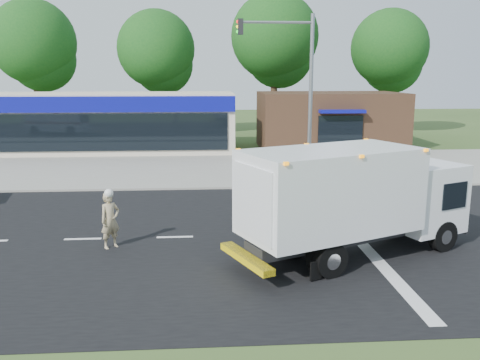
{
  "coord_description": "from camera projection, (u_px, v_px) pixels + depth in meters",
  "views": [
    {
      "loc": [
        -1.92,
        -16.19,
        5.34
      ],
      "look_at": [
        -0.76,
        1.05,
        1.7
      ],
      "focal_mm": 38.0,
      "sensor_mm": 36.0,
      "label": 1
    }
  ],
  "objects": [
    {
      "name": "ground",
      "position": [
        265.0,
        236.0,
        17.03
      ],
      "size": [
        120.0,
        120.0,
        0.0
      ],
      "primitive_type": "plane",
      "color": "#385123",
      "rests_on": "ground"
    },
    {
      "name": "sidewalk",
      "position": [
        246.0,
        182.0,
        25.02
      ],
      "size": [
        60.0,
        2.4,
        0.12
      ],
      "primitive_type": "cube",
      "color": "gray",
      "rests_on": "ground"
    },
    {
      "name": "retail_strip_mall",
      "position": [
        104.0,
        122.0,
        35.48
      ],
      "size": [
        18.0,
        6.2,
        4.0
      ],
      "color": "beige",
      "rests_on": "ground"
    },
    {
      "name": "parking_apron",
      "position": [
        238.0,
        163.0,
        30.7
      ],
      "size": [
        60.0,
        9.0,
        0.02
      ],
      "primitive_type": "cube",
      "color": "gray",
      "rests_on": "ground"
    },
    {
      "name": "brown_storefront",
      "position": [
        330.0,
        120.0,
        36.59
      ],
      "size": [
        10.0,
        6.7,
        4.0
      ],
      "color": "#382316",
      "rests_on": "ground"
    },
    {
      "name": "lane_markings",
      "position": [
        313.0,
        248.0,
        15.8
      ],
      "size": [
        55.2,
        7.0,
        0.01
      ],
      "color": "silver",
      "rests_on": "road_asphalt"
    },
    {
      "name": "ems_box_truck",
      "position": [
        353.0,
        194.0,
        14.72
      ],
      "size": [
        7.72,
        5.09,
        3.29
      ],
      "rotation": [
        0.0,
        0.0,
        0.42
      ],
      "color": "black",
      "rests_on": "ground"
    },
    {
      "name": "background_trees",
      "position": [
        217.0,
        49.0,
        42.95
      ],
      "size": [
        36.77,
        7.39,
        12.1
      ],
      "color": "#332114",
      "rests_on": "ground"
    },
    {
      "name": "road_asphalt",
      "position": [
        265.0,
        235.0,
        17.03
      ],
      "size": [
        60.0,
        14.0,
        0.02
      ],
      "primitive_type": "cube",
      "color": "black",
      "rests_on": "ground"
    },
    {
      "name": "emergency_worker",
      "position": [
        110.0,
        219.0,
        15.67
      ],
      "size": [
        0.77,
        0.74,
        1.88
      ],
      "rotation": [
        0.0,
        0.0,
        0.71
      ],
      "color": "tan",
      "rests_on": "ground"
    },
    {
      "name": "traffic_signal_pole",
      "position": [
        297.0,
        82.0,
        23.59
      ],
      "size": [
        3.51,
        0.25,
        8.0
      ],
      "color": "gray",
      "rests_on": "ground"
    }
  ]
}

